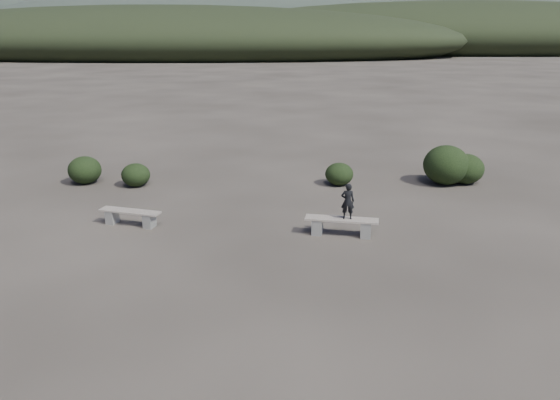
{
  "coord_description": "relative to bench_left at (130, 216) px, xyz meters",
  "views": [
    {
      "loc": [
        0.18,
        -9.52,
        5.28
      ],
      "look_at": [
        -0.21,
        3.5,
        1.1
      ],
      "focal_mm": 35.0,
      "sensor_mm": 36.0,
      "label": 1
    }
  ],
  "objects": [
    {
      "name": "shrub_c",
      "position": [
        6.05,
        4.2,
        0.12
      ],
      "size": [
        0.97,
        0.97,
        0.78
      ],
      "primitive_type": "ellipsoid",
      "color": "black",
      "rests_on": "ground"
    },
    {
      "name": "shrub_f",
      "position": [
        -2.8,
        4.13,
        0.21
      ],
      "size": [
        1.13,
        1.13,
        0.96
      ],
      "primitive_type": "ellipsoid",
      "color": "black",
      "rests_on": "ground"
    },
    {
      "name": "bench_right",
      "position": [
        5.76,
        -0.59,
        0.03
      ],
      "size": [
        1.95,
        0.68,
        0.48
      ],
      "rotation": [
        0.0,
        0.0,
        -0.15
      ],
      "color": "slate",
      "rests_on": "ground"
    },
    {
      "name": "shrub_e",
      "position": [
        10.46,
        4.54,
        0.26
      ],
      "size": [
        1.25,
        1.25,
        1.04
      ],
      "primitive_type": "ellipsoid",
      "color": "black",
      "rests_on": "ground"
    },
    {
      "name": "seated_person",
      "position": [
        5.89,
        -0.61,
        0.69
      ],
      "size": [
        0.36,
        0.24,
        0.95
      ],
      "primitive_type": "imported",
      "rotation": [
        0.0,
        0.0,
        3.11
      ],
      "color": "black",
      "rests_on": "bench_right"
    },
    {
      "name": "ground",
      "position": [
        4.37,
        -4.51,
        -0.26
      ],
      "size": [
        1200.0,
        1200.0,
        0.0
      ],
      "primitive_type": "plane",
      "color": "#322C26",
      "rests_on": "ground"
    },
    {
      "name": "bench_left",
      "position": [
        0.0,
        0.0,
        0.0
      ],
      "size": [
        1.78,
        0.79,
        0.44
      ],
      "rotation": [
        0.0,
        0.0,
        -0.26
      ],
      "color": "slate",
      "rests_on": "ground"
    },
    {
      "name": "mountain_ridges",
      "position": [
        -3.12,
        334.55,
        10.57
      ],
      "size": [
        500.0,
        400.0,
        56.0
      ],
      "color": "black",
      "rests_on": "ground"
    },
    {
      "name": "shrub_d",
      "position": [
        9.74,
        4.43,
        0.42
      ],
      "size": [
        1.56,
        1.56,
        1.36
      ],
      "primitive_type": "ellipsoid",
      "color": "black",
      "rests_on": "ground"
    },
    {
      "name": "shrub_a",
      "position": [
        -0.93,
        3.84,
        0.13
      ],
      "size": [
        0.97,
        0.97,
        0.79
      ],
      "primitive_type": "ellipsoid",
      "color": "black",
      "rests_on": "ground"
    }
  ]
}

